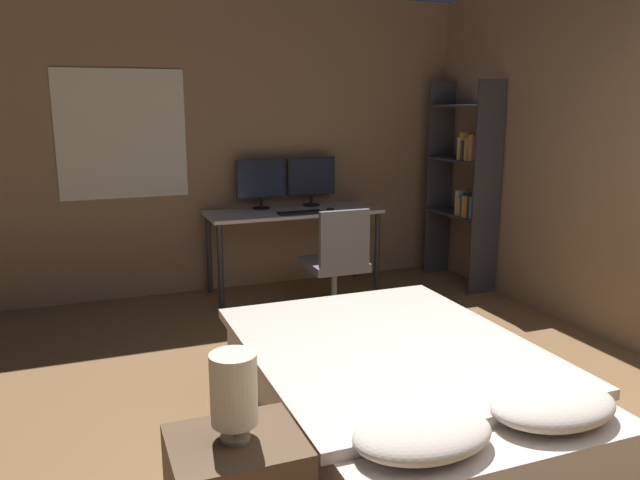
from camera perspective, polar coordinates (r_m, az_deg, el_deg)
wall_back at (r=5.96m, az=-4.60°, el=8.76°), size 12.00×0.08×2.70m
bed at (r=3.27m, az=7.19°, el=-14.37°), size 1.39×2.00×0.61m
bedside_lamp at (r=2.25m, az=-7.89°, el=-13.42°), size 0.17×0.17×0.32m
desk at (r=5.74m, az=-2.44°, el=1.79°), size 1.59×0.58×0.77m
monitor_left at (r=5.79m, az=-5.41°, el=5.42°), size 0.47×0.16×0.46m
monitor_right at (r=5.94m, az=-0.80°, el=5.66°), size 0.47×0.16×0.46m
keyboard at (r=5.55m, az=-1.83°, el=2.52°), size 0.40×0.13×0.02m
computer_mouse at (r=5.65m, az=0.94°, el=2.80°), size 0.07×0.05×0.04m
office_chair at (r=5.16m, az=1.54°, el=-2.94°), size 0.52×0.52×0.91m
bookshelf at (r=6.05m, az=13.35°, el=5.74°), size 0.29×0.82×1.93m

